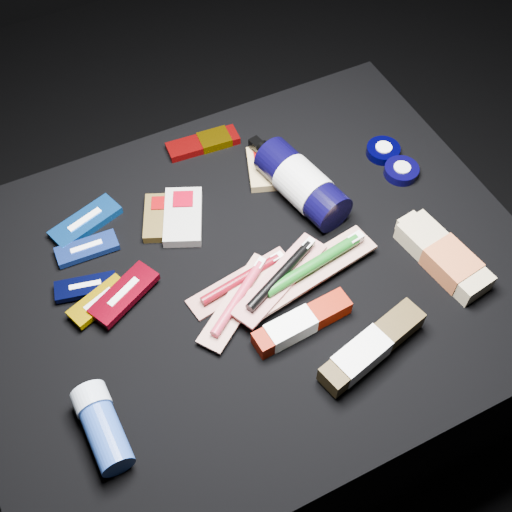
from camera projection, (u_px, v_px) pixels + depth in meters
name	position (u px, v px, depth m)	size (l,w,h in m)	color
ground	(252.00, 367.00, 1.45)	(3.00, 3.00, 0.00)	black
cloth_table	(252.00, 325.00, 1.29)	(0.98, 0.78, 0.40)	black
luna_bar_0	(86.00, 222.00, 1.18)	(0.14, 0.09, 0.02)	#1050AD
luna_bar_1	(87.00, 249.00, 1.14)	(0.11, 0.05, 0.01)	#2042AF
luna_bar_2	(86.00, 287.00, 1.09)	(0.11, 0.06, 0.01)	black
luna_bar_3	(99.00, 301.00, 1.07)	(0.11, 0.07, 0.01)	#DDAB01
luna_bar_4	(124.00, 294.00, 1.08)	(0.13, 0.10, 0.02)	maroon
clif_bar_0	(160.00, 216.00, 1.18)	(0.09, 0.12, 0.02)	#4B3B17
clif_bar_1	(183.00, 214.00, 1.18)	(0.11, 0.14, 0.02)	#A9A9A2
clif_bar_2	(263.00, 167.00, 1.25)	(0.09, 0.12, 0.02)	tan
power_bar	(207.00, 142.00, 1.29)	(0.15, 0.06, 0.02)	maroon
lotion_bottle	(302.00, 184.00, 1.19)	(0.11, 0.25, 0.08)	black
cream_tin_upper	(383.00, 151.00, 1.28)	(0.07, 0.07, 0.02)	black
cream_tin_lower	(401.00, 171.00, 1.25)	(0.07, 0.07, 0.02)	black
bodywash_bottle	(445.00, 258.00, 1.12)	(0.09, 0.20, 0.04)	tan
deodorant_stick	(102.00, 426.00, 0.94)	(0.06, 0.13, 0.05)	#23469E
toothbrush_pack_0	(242.00, 280.00, 1.10)	(0.20, 0.08, 0.02)	#B4ADA7
toothbrush_pack_1	(239.00, 299.00, 1.07)	(0.19, 0.15, 0.02)	silver
toothbrush_pack_2	(314.00, 267.00, 1.10)	(0.25, 0.10, 0.03)	silver
toothbrush_pack_3	(281.00, 276.00, 1.08)	(0.21, 0.13, 0.02)	beige
toothpaste_carton_red	(298.00, 325.00, 1.04)	(0.17, 0.05, 0.03)	#7C1000
toothpaste_carton_green	(368.00, 350.00, 1.01)	(0.20, 0.09, 0.04)	#3B2D13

